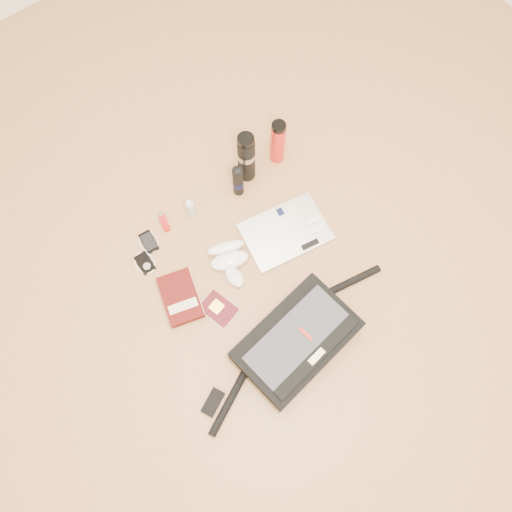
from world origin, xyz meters
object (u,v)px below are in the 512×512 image
Objects in this scene: thermos_red at (278,142)px; laptop at (286,232)px; book at (181,297)px; thermos_black at (246,157)px; messenger_bag at (296,342)px.

laptop is at bearing -121.96° from thermos_red.
laptop is at bearing 13.33° from book.
thermos_black reaches higher than laptop.
messenger_bag is 0.50m from laptop.
book is 0.81m from thermos_red.
laptop is 0.41m from thermos_red.
messenger_bag reaches higher than laptop.
thermos_red reaches higher than book.
book is at bearing 113.86° from messenger_bag.
laptop is (0.28, 0.41, -0.05)m from messenger_bag.
book is at bearing -151.83° from thermos_black.
laptop is 1.56× the size of thermos_red.
book is at bearing -172.71° from laptop.
thermos_red is at bearing -3.58° from thermos_black.
thermos_red reaches higher than laptop.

